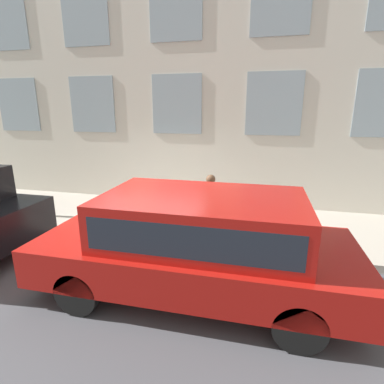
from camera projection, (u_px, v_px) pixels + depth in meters
The scene contains 6 objects.
ground_plane at pixel (140, 247), 6.28m from camera, with size 80.00×80.00×0.00m, color #47474C.
sidewalk at pixel (162, 220), 7.64m from camera, with size 2.94×60.00×0.15m.
building_facade at pixel (178, 67), 8.14m from camera, with size 0.33×40.00×7.81m.
fire_hydrant at pixel (174, 217), 6.60m from camera, with size 0.28×0.41×0.71m.
person at pixel (210, 197), 6.63m from camera, with size 0.31×0.20×1.27m.
parked_truck_red_near at pixel (198, 238), 4.52m from camera, with size 2.00×4.75×1.59m.
Camera 1 is at (-5.34, -2.40, 2.79)m, focal length 28.00 mm.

